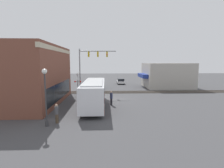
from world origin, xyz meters
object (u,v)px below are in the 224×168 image
object	(u,v)px
parked_car_blue	(99,85)
pedestrian_near_bus	(111,98)
streetlamp	(45,92)
crossing_signal	(78,82)
parked_car_white	(121,81)
pedestrian_by_lamp	(57,113)
city_bus	(94,93)

from	to	relation	value
parked_car_blue	pedestrian_near_bus	bearing A→B (deg)	-171.75
streetlamp	crossing_signal	bearing A→B (deg)	-1.93
crossing_signal	parked_car_white	world-z (taller)	crossing_signal
crossing_signal	pedestrian_by_lamp	world-z (taller)	crossing_signal
city_bus	crossing_signal	distance (m)	8.54
crossing_signal	pedestrian_by_lamp	size ratio (longest dim) A/B	2.14
crossing_signal	streetlamp	bearing A→B (deg)	178.07
crossing_signal	streetlamp	xyz separation A→B (m)	(-14.51, 0.49, 0.69)
city_bus	parked_car_white	xyz separation A→B (m)	(23.05, -5.40, -1.14)
streetlamp	parked_car_white	distance (m)	31.12
city_bus	streetlamp	size ratio (longest dim) A/B	2.14
parked_car_white	crossing_signal	bearing A→B (deg)	150.39
crossing_signal	parked_car_white	bearing A→B (deg)	-29.61
parked_car_white	pedestrian_near_bus	bearing A→B (deg)	171.80
parked_car_white	pedestrian_by_lamp	distance (m)	30.10
parked_car_white	pedestrian_by_lamp	world-z (taller)	pedestrian_by_lamp
streetlamp	pedestrian_near_bus	world-z (taller)	streetlamp
city_bus	streetlamp	distance (m)	7.68
pedestrian_by_lamp	crossing_signal	bearing A→B (deg)	0.71
crossing_signal	parked_car_white	distance (m)	17.51
streetlamp	city_bus	bearing A→B (deg)	-29.21
pedestrian_by_lamp	parked_car_white	bearing A→B (deg)	-16.29
parked_car_white	pedestrian_near_bus	xyz separation A→B (m)	(-22.41, 3.23, 0.31)
parked_car_blue	pedestrian_near_bus	xyz separation A→B (m)	(-14.97, -2.17, 0.26)
city_bus	crossing_signal	bearing A→B (deg)	22.16
streetlamp	parked_car_white	world-z (taller)	streetlamp
parked_car_blue	pedestrian_near_bus	distance (m)	15.13
parked_car_white	city_bus	bearing A→B (deg)	166.81
city_bus	pedestrian_near_bus	world-z (taller)	city_bus
streetlamp	parked_car_white	xyz separation A→B (m)	(29.67, -9.10, -2.34)
streetlamp	parked_car_white	bearing A→B (deg)	-17.06
city_bus	streetlamp	world-z (taller)	streetlamp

